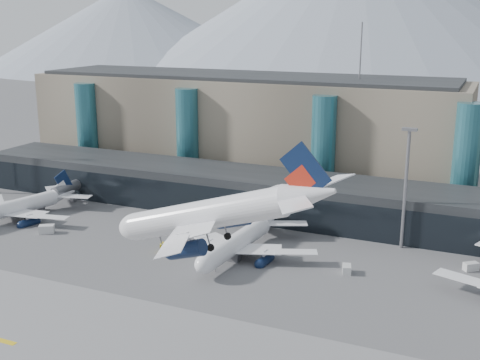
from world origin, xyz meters
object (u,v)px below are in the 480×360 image
(veh_d, at_px, (471,266))
(veh_f, at_px, (41,208))
(veh_g, at_px, (347,269))
(veh_a, at_px, (47,229))
(veh_b, at_px, (185,217))
(veh_h, at_px, (169,248))
(jet_parked_left, at_px, (25,201))
(lightmast_mid, at_px, (406,182))
(veh_c, at_px, (231,255))
(hero_jet, at_px, (225,206))
(jet_parked_mid, at_px, (244,233))

(veh_d, xyz_separation_m, veh_f, (-101.11, -4.07, 0.07))
(veh_d, xyz_separation_m, veh_g, (-21.52, -10.85, -0.00))
(veh_a, relative_size, veh_f, 1.07)
(veh_d, height_order, veh_f, veh_f)
(veh_b, xyz_separation_m, veh_h, (7.22, -19.78, 0.28))
(veh_f, bearing_deg, veh_g, -131.98)
(jet_parked_left, distance_m, veh_g, 80.20)
(lightmast_mid, relative_size, veh_f, 8.26)
(lightmast_mid, bearing_deg, veh_g, -112.44)
(jet_parked_left, bearing_deg, veh_g, -76.88)
(veh_c, xyz_separation_m, veh_f, (-56.76, 9.73, -0.20))
(veh_b, distance_m, veh_g, 45.94)
(hero_jet, bearing_deg, veh_a, 151.93)
(veh_c, xyz_separation_m, veh_h, (-13.26, -1.52, -0.07))
(jet_parked_mid, height_order, veh_b, jet_parked_mid)
(jet_parked_mid, bearing_deg, veh_g, -90.92)
(lightmast_mid, xyz_separation_m, veh_c, (-30.14, -20.66, -13.35))
(jet_parked_mid, xyz_separation_m, veh_c, (-0.69, -5.03, -3.08))
(veh_a, xyz_separation_m, veh_f, (-12.21, 12.07, -0.06))
(veh_d, relative_size, veh_g, 1.03)
(veh_a, bearing_deg, veh_h, -29.12)
(lightmast_mid, distance_m, veh_g, 23.51)
(veh_f, bearing_deg, lightmast_mid, -119.94)
(jet_parked_left, relative_size, jet_parked_mid, 0.97)
(jet_parked_left, relative_size, veh_d, 11.90)
(veh_b, bearing_deg, jet_parked_left, 139.13)
(jet_parked_mid, bearing_deg, hero_jet, -154.96)
(jet_parked_left, bearing_deg, veh_f, 8.40)
(veh_a, bearing_deg, jet_parked_mid, -21.37)
(veh_f, bearing_deg, veh_c, -136.84)
(veh_b, bearing_deg, veh_h, -130.71)
(hero_jet, height_order, veh_h, hero_jet)
(jet_parked_left, bearing_deg, lightmast_mid, -65.27)
(veh_f, height_order, veh_h, veh_h)
(jet_parked_left, distance_m, jet_parked_mid, 57.97)
(jet_parked_left, bearing_deg, veh_h, -83.81)
(veh_f, relative_size, veh_g, 1.14)
(hero_jet, distance_m, veh_d, 64.54)
(veh_c, distance_m, veh_g, 23.02)
(veh_g, xyz_separation_m, veh_h, (-36.09, -4.47, 0.20))
(veh_a, bearing_deg, lightmast_mid, -13.51)
(lightmast_mid, bearing_deg, hero_jet, -101.84)
(veh_h, bearing_deg, veh_b, 91.61)
(jet_parked_left, height_order, veh_c, jet_parked_left)
(veh_b, bearing_deg, hero_jet, -117.53)
(veh_a, bearing_deg, veh_b, 9.93)
(hero_jet, bearing_deg, veh_c, 116.77)
(jet_parked_mid, height_order, veh_f, jet_parked_mid)
(jet_parked_mid, height_order, veh_c, jet_parked_mid)
(jet_parked_mid, distance_m, veh_d, 44.66)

